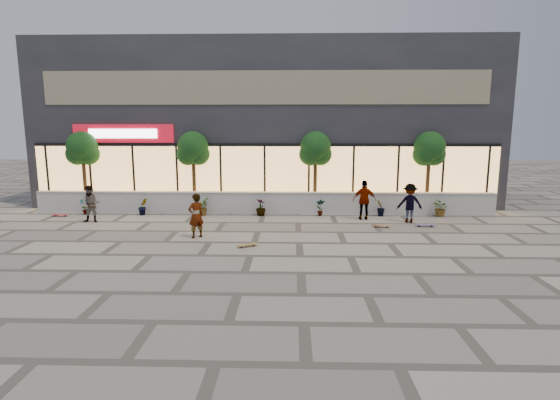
{
  "coord_description": "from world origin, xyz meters",
  "views": [
    {
      "loc": [
        1.36,
        -13.67,
        4.2
      ],
      "look_at": [
        0.89,
        3.24,
        1.3
      ],
      "focal_mm": 28.0,
      "sensor_mm": 36.0,
      "label": 1
    }
  ],
  "objects_px": {
    "skateboard_center": "(247,245)",
    "skateboard_right_near": "(381,226)",
    "tree_west": "(83,150)",
    "skater_right_near": "(364,200)",
    "tree_east": "(429,151)",
    "skateboard_right_far": "(425,225)",
    "skater_left": "(91,204)",
    "skater_center": "(196,216)",
    "skateboard_left": "(60,215)",
    "tree_mideast": "(315,151)",
    "tree_midwest": "(193,150)",
    "skater_right_far": "(410,203)"
  },
  "relations": [
    {
      "from": "tree_west",
      "to": "tree_mideast",
      "type": "distance_m",
      "value": 11.5
    },
    {
      "from": "skater_center",
      "to": "skateboard_right_near",
      "type": "xyz_separation_m",
      "value": [
        7.34,
        1.87,
        -0.77
      ]
    },
    {
      "from": "tree_midwest",
      "to": "skater_left",
      "type": "xyz_separation_m",
      "value": [
        -3.9,
        -2.91,
        -2.17
      ]
    },
    {
      "from": "tree_east",
      "to": "skater_right_near",
      "type": "xyz_separation_m",
      "value": [
        -3.38,
        -2.0,
        -2.1
      ]
    },
    {
      "from": "tree_midwest",
      "to": "tree_mideast",
      "type": "xyz_separation_m",
      "value": [
        6.0,
        0.0,
        0.0
      ]
    },
    {
      "from": "tree_west",
      "to": "skateboard_right_far",
      "type": "bearing_deg",
      "value": -11.91
    },
    {
      "from": "skater_center",
      "to": "skateboard_left",
      "type": "height_order",
      "value": "skater_center"
    },
    {
      "from": "tree_west",
      "to": "skateboard_right_far",
      "type": "distance_m",
      "value": 16.57
    },
    {
      "from": "skateboard_right_far",
      "to": "skater_left",
      "type": "bearing_deg",
      "value": 179.19
    },
    {
      "from": "tree_west",
      "to": "skater_right_near",
      "type": "height_order",
      "value": "tree_west"
    },
    {
      "from": "tree_midwest",
      "to": "skater_right_far",
      "type": "height_order",
      "value": "tree_midwest"
    },
    {
      "from": "tree_east",
      "to": "skateboard_right_far",
      "type": "xyz_separation_m",
      "value": [
        -1.04,
        -3.37,
        -2.9
      ]
    },
    {
      "from": "tree_east",
      "to": "skateboard_right_far",
      "type": "height_order",
      "value": "tree_east"
    },
    {
      "from": "tree_east",
      "to": "skater_right_far",
      "type": "relative_size",
      "value": 2.3
    },
    {
      "from": "tree_midwest",
      "to": "skater_right_far",
      "type": "bearing_deg",
      "value": -14.06
    },
    {
      "from": "skateboard_center",
      "to": "skateboard_right_near",
      "type": "distance_m",
      "value": 6.13
    },
    {
      "from": "tree_midwest",
      "to": "skateboard_right_near",
      "type": "xyz_separation_m",
      "value": [
        8.59,
        -3.54,
        -2.91
      ]
    },
    {
      "from": "skater_left",
      "to": "skater_center",
      "type": "bearing_deg",
      "value": -27.74
    },
    {
      "from": "tree_east",
      "to": "skateboard_center",
      "type": "distance_m",
      "value": 10.94
    },
    {
      "from": "tree_midwest",
      "to": "skater_right_far",
      "type": "relative_size",
      "value": 2.3
    },
    {
      "from": "skateboard_center",
      "to": "skateboard_left",
      "type": "relative_size",
      "value": 0.94
    },
    {
      "from": "skateboard_left",
      "to": "tree_east",
      "type": "bearing_deg",
      "value": 9.55
    },
    {
      "from": "tree_mideast",
      "to": "tree_east",
      "type": "relative_size",
      "value": 1.0
    },
    {
      "from": "skater_right_near",
      "to": "skateboard_right_far",
      "type": "bearing_deg",
      "value": 151.35
    },
    {
      "from": "skater_right_far",
      "to": "skateboard_center",
      "type": "xyz_separation_m",
      "value": [
        -6.7,
        -4.13,
        -0.78
      ]
    },
    {
      "from": "skater_right_near",
      "to": "skateboard_right_far",
      "type": "distance_m",
      "value": 2.83
    },
    {
      "from": "tree_midwest",
      "to": "tree_mideast",
      "type": "height_order",
      "value": "same"
    },
    {
      "from": "tree_midwest",
      "to": "skater_center",
      "type": "xyz_separation_m",
      "value": [
        1.26,
        -5.4,
        -2.14
      ]
    },
    {
      "from": "tree_mideast",
      "to": "tree_east",
      "type": "height_order",
      "value": "same"
    },
    {
      "from": "tree_midwest",
      "to": "skater_right_far",
      "type": "distance_m",
      "value": 10.53
    },
    {
      "from": "tree_west",
      "to": "skateboard_left",
      "type": "bearing_deg",
      "value": -105.22
    },
    {
      "from": "skateboard_center",
      "to": "skateboard_right_near",
      "type": "xyz_separation_m",
      "value": [
        5.29,
        3.1,
        -0.0
      ]
    },
    {
      "from": "tree_midwest",
      "to": "skateboard_right_far",
      "type": "relative_size",
      "value": 4.6
    },
    {
      "from": "tree_west",
      "to": "skater_left",
      "type": "height_order",
      "value": "tree_west"
    },
    {
      "from": "tree_east",
      "to": "skater_right_near",
      "type": "distance_m",
      "value": 4.45
    },
    {
      "from": "tree_east",
      "to": "skateboard_right_far",
      "type": "bearing_deg",
      "value": -107.11
    },
    {
      "from": "tree_midwest",
      "to": "tree_east",
      "type": "distance_m",
      "value": 11.5
    },
    {
      "from": "skateboard_left",
      "to": "skateboard_right_near",
      "type": "bearing_deg",
      "value": -3.19
    },
    {
      "from": "skateboard_right_far",
      "to": "skateboard_right_near",
      "type": "bearing_deg",
      "value": -173.81
    },
    {
      "from": "skater_center",
      "to": "skater_left",
      "type": "xyz_separation_m",
      "value": [
        -5.15,
        2.49,
        -0.03
      ]
    },
    {
      "from": "tree_east",
      "to": "skateboard_right_near",
      "type": "relative_size",
      "value": 5.29
    },
    {
      "from": "skater_right_far",
      "to": "skateboard_right_near",
      "type": "distance_m",
      "value": 1.91
    },
    {
      "from": "skater_center",
      "to": "skater_right_far",
      "type": "relative_size",
      "value": 0.99
    },
    {
      "from": "skater_right_near",
      "to": "skateboard_right_far",
      "type": "xyz_separation_m",
      "value": [
        2.35,
        -1.37,
        -0.8
      ]
    },
    {
      "from": "skater_left",
      "to": "skateboard_right_near",
      "type": "bearing_deg",
      "value": -4.81
    },
    {
      "from": "tree_east",
      "to": "skateboard_left",
      "type": "xyz_separation_m",
      "value": [
        -17.47,
        -1.72,
        -2.91
      ]
    },
    {
      "from": "skater_left",
      "to": "skateboard_right_near",
      "type": "relative_size",
      "value": 2.19
    },
    {
      "from": "skater_left",
      "to": "skater_right_far",
      "type": "bearing_deg",
      "value": -0.27
    },
    {
      "from": "skater_right_far",
      "to": "skater_left",
      "type": "bearing_deg",
      "value": 4.36
    },
    {
      "from": "tree_midwest",
      "to": "skateboard_right_far",
      "type": "distance_m",
      "value": 11.37
    }
  ]
}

